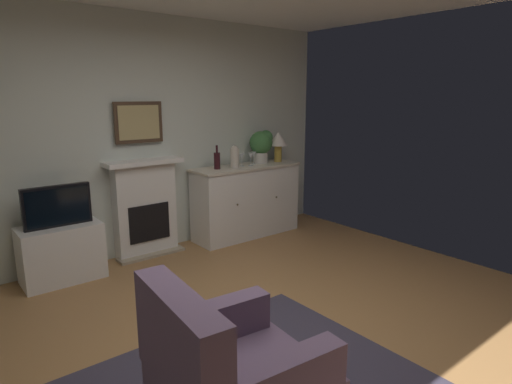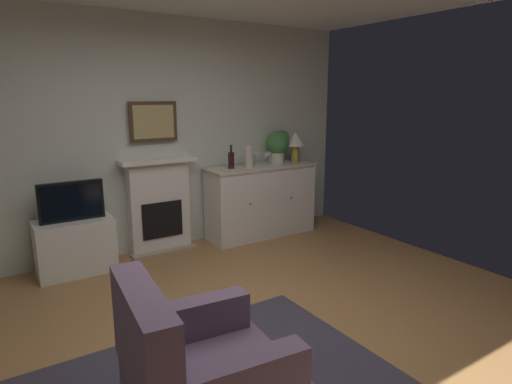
# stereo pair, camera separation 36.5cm
# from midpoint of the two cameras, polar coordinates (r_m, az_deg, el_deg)

# --- Properties ---
(ground_plane) EXTENTS (5.41, 5.02, 0.10)m
(ground_plane) POSITION_cam_midpoint_polar(r_m,az_deg,el_deg) (3.43, -0.34, -20.04)
(ground_plane) COLOR #9E7042
(ground_plane) RESTS_ON ground
(wall_rear) EXTENTS (5.41, 0.06, 2.68)m
(wall_rear) POSITION_cam_midpoint_polar(r_m,az_deg,el_deg) (5.08, -18.17, 6.81)
(wall_rear) COLOR silver
(wall_rear) RESTS_ON ground_plane
(fireplace_unit) EXTENTS (0.87, 0.30, 1.10)m
(fireplace_unit) POSITION_cam_midpoint_polar(r_m,az_deg,el_deg) (5.12, -16.36, -2.02)
(fireplace_unit) COLOR white
(fireplace_unit) RESTS_ON ground_plane
(framed_picture) EXTENTS (0.55, 0.04, 0.45)m
(framed_picture) POSITION_cam_midpoint_polar(r_m,az_deg,el_deg) (5.02, -17.24, 8.73)
(framed_picture) COLOR #473323
(sideboard_cabinet) EXTENTS (1.46, 0.49, 0.92)m
(sideboard_cabinet) POSITION_cam_midpoint_polar(r_m,az_deg,el_deg) (5.61, -3.15, -1.17)
(sideboard_cabinet) COLOR white
(sideboard_cabinet) RESTS_ON ground_plane
(table_lamp) EXTENTS (0.26, 0.26, 0.40)m
(table_lamp) POSITION_cam_midpoint_polar(r_m,az_deg,el_deg) (5.81, 1.13, 6.72)
(table_lamp) COLOR #B79338
(table_lamp) RESTS_ON sideboard_cabinet
(wine_bottle) EXTENTS (0.08, 0.08, 0.29)m
(wine_bottle) POSITION_cam_midpoint_polar(r_m,az_deg,el_deg) (5.29, -7.14, 4.15)
(wine_bottle) COLOR #331419
(wine_bottle) RESTS_ON sideboard_cabinet
(wine_glass_left) EXTENTS (0.07, 0.07, 0.16)m
(wine_glass_left) POSITION_cam_midpoint_polar(r_m,az_deg,el_deg) (5.46, -3.80, 4.64)
(wine_glass_left) COLOR silver
(wine_glass_left) RESTS_ON sideboard_cabinet
(wine_glass_center) EXTENTS (0.07, 0.07, 0.16)m
(wine_glass_center) POSITION_cam_midpoint_polar(r_m,az_deg,el_deg) (5.49, -2.60, 4.70)
(wine_glass_center) COLOR silver
(wine_glass_center) RESTS_ON sideboard_cabinet
(wine_glass_right) EXTENTS (0.07, 0.07, 0.16)m
(wine_glass_right) POSITION_cam_midpoint_polar(r_m,az_deg,el_deg) (5.62, -2.19, 4.88)
(wine_glass_right) COLOR silver
(wine_glass_right) RESTS_ON sideboard_cabinet
(vase_decorative) EXTENTS (0.11, 0.11, 0.28)m
(vase_decorative) POSITION_cam_midpoint_polar(r_m,az_deg,el_deg) (5.34, -4.78, 4.64)
(vase_decorative) COLOR beige
(vase_decorative) RESTS_ON sideboard_cabinet
(tv_cabinet) EXTENTS (0.75, 0.42, 0.56)m
(tv_cabinet) POSITION_cam_midpoint_polar(r_m,az_deg,el_deg) (4.78, -26.28, -7.24)
(tv_cabinet) COLOR white
(tv_cabinet) RESTS_ON ground_plane
(tv_set) EXTENTS (0.62, 0.07, 0.40)m
(tv_set) POSITION_cam_midpoint_polar(r_m,az_deg,el_deg) (4.63, -26.79, -1.70)
(tv_set) COLOR black
(tv_set) RESTS_ON tv_cabinet
(potted_plant_small) EXTENTS (0.30, 0.30, 0.43)m
(potted_plant_small) POSITION_cam_midpoint_polar(r_m,az_deg,el_deg) (5.70, -1.09, 6.37)
(potted_plant_small) COLOR beige
(potted_plant_small) RESTS_ON sideboard_cabinet
(armchair) EXTENTS (0.88, 0.84, 0.92)m
(armchair) POSITION_cam_midpoint_polar(r_m,az_deg,el_deg) (2.42, -8.11, -23.34)
(armchair) COLOR #604C66
(armchair) RESTS_ON ground_plane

